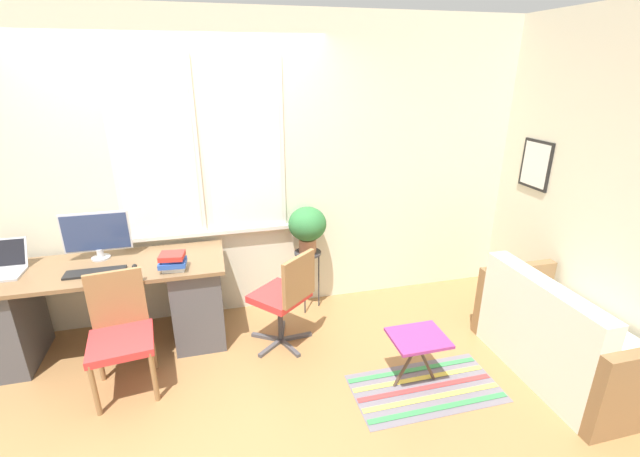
% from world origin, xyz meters
% --- Properties ---
extents(ground_plane, '(14.00, 14.00, 0.00)m').
position_xyz_m(ground_plane, '(0.00, 0.00, 0.00)').
color(ground_plane, '#9E7042').
extents(wall_back_with_window, '(9.00, 0.12, 2.70)m').
position_xyz_m(wall_back_with_window, '(0.01, 0.75, 1.36)').
color(wall_back_with_window, beige).
rests_on(wall_back_with_window, ground_plane).
extents(wall_right_with_picture, '(0.08, 9.00, 2.70)m').
position_xyz_m(wall_right_with_picture, '(3.19, 0.00, 1.35)').
color(wall_right_with_picture, beige).
rests_on(wall_right_with_picture, ground_plane).
extents(desk, '(1.94, 0.67, 0.76)m').
position_xyz_m(desk, '(-0.71, 0.33, 0.41)').
color(desk, brown).
rests_on(desk, ground_plane).
extents(laptop, '(0.33, 0.33, 0.23)m').
position_xyz_m(laptop, '(-1.40, 0.40, 0.81)').
color(laptop, '#B7B7BC').
rests_on(laptop, desk).
extents(monitor, '(0.51, 0.14, 0.40)m').
position_xyz_m(monitor, '(-0.72, 0.50, 0.97)').
color(monitor, silver).
rests_on(monitor, desk).
extents(keyboard, '(0.43, 0.14, 0.02)m').
position_xyz_m(keyboard, '(-0.70, 0.22, 0.77)').
color(keyboard, black).
rests_on(keyboard, desk).
extents(mouse, '(0.04, 0.06, 0.03)m').
position_xyz_m(mouse, '(-0.42, 0.24, 0.78)').
color(mouse, black).
rests_on(mouse, desk).
extents(book_stack, '(0.21, 0.18, 0.14)m').
position_xyz_m(book_stack, '(-0.12, 0.13, 0.83)').
color(book_stack, white).
rests_on(book_stack, desk).
extents(desk_chair_wooden, '(0.48, 0.49, 0.87)m').
position_xyz_m(desk_chair_wooden, '(-0.51, -0.18, 0.46)').
color(desk_chair_wooden, olive).
rests_on(desk_chair_wooden, ground_plane).
extents(office_chair_swivel, '(0.57, 0.58, 0.87)m').
position_xyz_m(office_chair_swivel, '(0.73, 0.01, 0.47)').
color(office_chair_swivel, '#47474C').
rests_on(office_chair_swivel, ground_plane).
extents(couch_loveseat, '(0.72, 1.32, 0.81)m').
position_xyz_m(couch_loveseat, '(2.70, -0.85, 0.28)').
color(couch_loveseat, white).
rests_on(couch_loveseat, ground_plane).
extents(plant_stand, '(0.25, 0.25, 0.60)m').
position_xyz_m(plant_stand, '(1.04, 0.55, 0.53)').
color(plant_stand, '#333338').
rests_on(plant_stand, ground_plane).
extents(potted_plant, '(0.35, 0.35, 0.44)m').
position_xyz_m(potted_plant, '(1.04, 0.55, 0.87)').
color(potted_plant, '#9E6B4C').
rests_on(potted_plant, plant_stand).
extents(floor_rug_striped, '(1.09, 0.57, 0.01)m').
position_xyz_m(floor_rug_striped, '(1.63, -0.78, 0.00)').
color(floor_rug_striped, slate).
rests_on(floor_rug_striped, ground_plane).
extents(folding_stool, '(0.40, 0.34, 0.42)m').
position_xyz_m(folding_stool, '(1.58, -0.70, 0.37)').
color(folding_stool, '#93337A').
rests_on(folding_stool, ground_plane).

